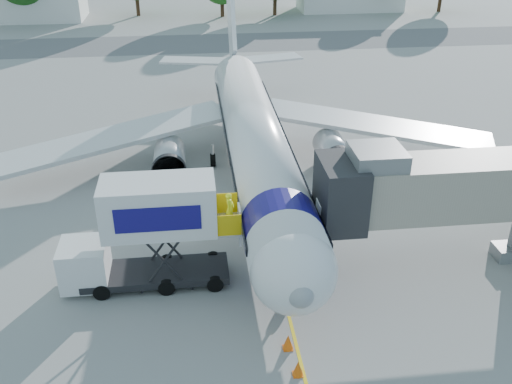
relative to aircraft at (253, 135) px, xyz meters
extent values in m
plane|color=gray|center=(0.00, -4.12, -2.95)|extent=(160.00, 160.00, 0.00)
cube|color=yellow|center=(0.00, -4.12, -2.94)|extent=(0.15, 70.00, 0.01)
cube|color=#59595B|center=(0.00, 37.88, -2.94)|extent=(120.00, 10.00, 0.01)
cylinder|color=white|center=(0.00, -1.12, 0.05)|extent=(3.70, 28.00, 3.70)
sphere|color=white|center=(0.00, -15.12, 0.05)|extent=(3.70, 3.70, 3.70)
sphere|color=gray|center=(0.00, -16.67, 0.05)|extent=(1.10, 1.10, 1.10)
cone|color=white|center=(0.00, 15.88, 0.05)|extent=(3.70, 6.00, 3.70)
cube|color=white|center=(0.00, 16.88, 4.25)|extent=(0.35, 7.26, 8.29)
cube|color=silver|center=(9.00, 2.38, -0.65)|extent=(16.17, 9.32, 1.42)
cube|color=silver|center=(-9.00, 2.38, -0.65)|extent=(16.17, 9.32, 1.42)
cylinder|color=#999BA0|center=(5.50, 0.38, -1.65)|extent=(2.10, 3.60, 2.10)
cylinder|color=#999BA0|center=(-5.50, 0.38, -1.65)|extent=(2.10, 3.60, 2.10)
cube|color=black|center=(0.00, -15.42, 0.50)|extent=(2.60, 1.39, 0.81)
cylinder|color=#130E62|center=(0.00, -12.12, 0.05)|extent=(3.73, 2.00, 3.73)
cylinder|color=silver|center=(0.00, -13.62, -2.20)|extent=(0.16, 0.16, 1.50)
cylinder|color=black|center=(0.00, -13.62, -2.63)|extent=(0.25, 0.64, 0.64)
cylinder|color=black|center=(2.60, 1.88, -2.50)|extent=(0.35, 0.90, 0.90)
cylinder|color=black|center=(-2.60, 1.88, -2.50)|extent=(0.35, 0.90, 0.90)
cube|color=gray|center=(9.00, -11.12, 1.45)|extent=(13.60, 2.60, 2.80)
cube|color=black|center=(2.90, -11.12, 1.45)|extent=(2.00, 3.20, 3.20)
cube|color=slate|center=(4.50, -11.12, 3.25)|extent=(2.40, 2.40, 0.80)
cylinder|color=black|center=(11.60, -11.12, -2.60)|extent=(0.30, 0.70, 0.70)
cube|color=black|center=(-6.00, -11.12, -2.40)|extent=(7.00, 2.30, 0.35)
cube|color=silver|center=(-9.30, -11.12, -1.60)|extent=(2.20, 2.20, 2.10)
cube|color=black|center=(-9.30, -11.12, -1.15)|extent=(1.90, 2.10, 0.70)
cube|color=silver|center=(-5.60, -11.12, 1.30)|extent=(5.20, 2.40, 2.50)
cube|color=#130E62|center=(-5.60, -12.34, 1.30)|extent=(3.80, 0.04, 1.20)
cube|color=silver|center=(-2.45, -11.12, 0.10)|extent=(1.10, 2.20, 0.10)
cube|color=gold|center=(-2.45, -12.17, 0.65)|extent=(1.10, 0.06, 1.10)
cube|color=gold|center=(-2.45, -10.07, 0.65)|extent=(1.10, 0.06, 1.10)
cylinder|color=black|center=(-3.20, -12.17, -2.55)|extent=(0.80, 0.25, 0.80)
cylinder|color=black|center=(-3.20, -10.07, -2.55)|extent=(0.80, 0.25, 0.80)
cylinder|color=black|center=(-8.50, -12.17, -2.55)|extent=(0.80, 0.25, 0.80)
cylinder|color=black|center=(-8.50, -10.07, -2.55)|extent=(0.80, 0.25, 0.80)
imported|color=#E7FF1A|center=(-2.34, -11.12, 0.94)|extent=(0.57, 0.68, 1.58)
cone|color=#EC5B0C|center=(-0.39, -16.41, -2.59)|extent=(0.45, 0.45, 0.72)
cube|color=#EC5B0C|center=(-0.39, -16.41, -2.93)|extent=(0.41, 0.41, 0.04)
cone|color=#EC5B0C|center=(-0.24, -17.91, -2.60)|extent=(0.44, 0.44, 0.70)
cube|color=#EC5B0C|center=(-0.24, -17.91, -2.93)|extent=(0.40, 0.40, 0.04)
cube|color=silver|center=(-28.00, 55.88, -0.45)|extent=(18.00, 8.00, 5.00)
cylinder|color=#382314|center=(-26.49, 53.62, -1.10)|extent=(0.56, 0.56, 3.70)
cylinder|color=#382314|center=(-11.20, 56.78, -1.05)|extent=(0.56, 0.56, 3.79)
cylinder|color=#382314|center=(1.50, 54.63, -1.48)|extent=(0.56, 0.56, 2.94)
cylinder|color=#382314|center=(9.55, 54.88, -1.13)|extent=(0.56, 0.56, 3.64)
cylinder|color=#382314|center=(26.37, 55.69, -1.53)|extent=(0.56, 0.56, 2.83)
cylinder|color=#382314|center=(35.62, 54.55, -1.39)|extent=(0.56, 0.56, 3.12)
camera|label=1|loc=(-3.82, -34.17, 14.09)|focal=40.00mm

